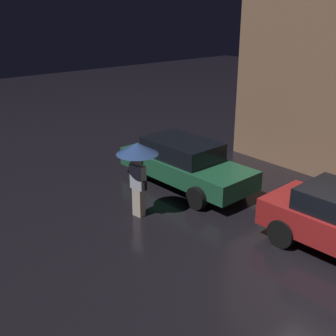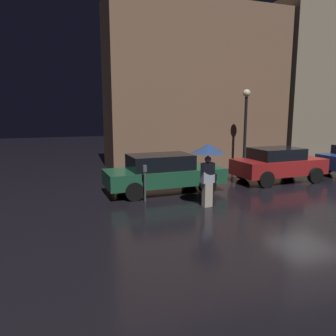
# 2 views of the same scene
# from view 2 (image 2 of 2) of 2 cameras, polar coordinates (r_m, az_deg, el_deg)

# --- Properties ---
(ground_plane) EXTENTS (60.00, 60.00, 0.00)m
(ground_plane) POSITION_cam_2_polar(r_m,az_deg,el_deg) (14.16, 22.94, -3.26)
(ground_plane) COLOR black
(building_facade_left) EXTENTS (9.77, 3.00, 8.47)m
(building_facade_left) POSITION_cam_2_polar(r_m,az_deg,el_deg) (18.30, 5.06, 13.65)
(building_facade_left) COLOR #8C664C
(building_facade_left) RESTS_ON ground
(building_facade_right) EXTENTS (8.30, 3.00, 9.36)m
(building_facade_right) POSITION_cam_2_polar(r_m,az_deg,el_deg) (23.75, 26.77, 12.87)
(building_facade_right) COLOR gray
(building_facade_right) RESTS_ON ground
(parked_car_green) EXTENTS (4.50, 1.91, 1.44)m
(parked_car_green) POSITION_cam_2_polar(r_m,az_deg,el_deg) (12.32, -0.81, -0.78)
(parked_car_green) COLOR #1E5638
(parked_car_green) RESTS_ON ground
(parked_car_red) EXTENTS (4.04, 1.91, 1.47)m
(parked_car_red) POSITION_cam_2_polar(r_m,az_deg,el_deg) (14.95, 18.62, 0.70)
(parked_car_red) COLOR maroon
(parked_car_red) RESTS_ON ground
(pedestrian_with_umbrella) EXTENTS (1.08, 1.08, 2.03)m
(pedestrian_with_umbrella) POSITION_cam_2_polar(r_m,az_deg,el_deg) (10.35, 6.99, 2.04)
(pedestrian_with_umbrella) COLOR beige
(pedestrian_with_umbrella) RESTS_ON ground
(parking_meter) EXTENTS (0.12, 0.10, 1.25)m
(parking_meter) POSITION_cam_2_polar(r_m,az_deg,el_deg) (11.01, -4.05, -1.97)
(parking_meter) COLOR #4C5154
(parking_meter) RESTS_ON ground
(street_lamp_near) EXTENTS (0.37, 0.37, 4.06)m
(street_lamp_near) POSITION_cam_2_polar(r_m,az_deg,el_deg) (16.55, 13.36, 8.43)
(street_lamp_near) COLOR black
(street_lamp_near) RESTS_ON ground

